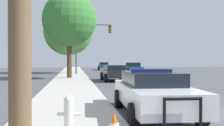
{
  "coord_description": "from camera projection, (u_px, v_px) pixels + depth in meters",
  "views": [
    {
      "loc": [
        -4.94,
        -8.02,
        1.72
      ],
      "look_at": [
        -1.74,
        15.22,
        1.44
      ],
      "focal_mm": 45.0,
      "sensor_mm": 36.0,
      "label": 1
    }
  ],
  "objects": [
    {
      "name": "car_background_midblock",
      "position": [
        114.0,
        72.0,
        22.69
      ],
      "size": [
        1.94,
        4.19,
        1.29
      ],
      "rotation": [
        0.0,
        0.0,
        0.02
      ],
      "color": "black",
      "rests_on": "ground_plane"
    },
    {
      "name": "tree_sidewalk_far",
      "position": [
        68.0,
        31.0,
        35.58
      ],
      "size": [
        6.26,
        6.26,
        8.41
      ],
      "color": "#4C3823",
      "rests_on": "sidewalk_left"
    },
    {
      "name": "tree_sidewalk_mid",
      "position": [
        69.0,
        20.0,
        24.91
      ],
      "size": [
        4.83,
        4.83,
        7.59
      ],
      "color": "#4C3823",
      "rests_on": "sidewalk_left"
    },
    {
      "name": "car_background_oncoming",
      "position": [
        133.0,
        68.0,
        34.71
      ],
      "size": [
        2.0,
        4.3,
        1.37
      ],
      "rotation": [
        0.0,
        0.0,
        3.11
      ],
      "color": "navy",
      "rests_on": "ground_plane"
    },
    {
      "name": "traffic_light",
      "position": [
        90.0,
        38.0,
        32.03
      ],
      "size": [
        4.1,
        0.35,
        5.75
      ],
      "color": "#424247",
      "rests_on": "sidewalk_left"
    },
    {
      "name": "police_car",
      "position": [
        153.0,
        92.0,
        8.69
      ],
      "size": [
        2.14,
        5.12,
        1.42
      ],
      "rotation": [
        0.0,
        0.0,
        3.11
      ],
      "color": "white",
      "rests_on": "ground_plane"
    },
    {
      "name": "fire_hydrant",
      "position": [
        69.0,
        113.0,
        6.09
      ],
      "size": [
        0.5,
        0.22,
        0.81
      ],
      "color": "white",
      "rests_on": "sidewalk_left"
    },
    {
      "name": "car_background_distant",
      "position": [
        104.0,
        66.0,
        46.91
      ],
      "size": [
        2.05,
        4.4,
        1.3
      ],
      "rotation": [
        0.0,
        0.0,
        -0.05
      ],
      "color": "navy",
      "rests_on": "ground_plane"
    },
    {
      "name": "sidewalk_left",
      "position": [
        68.0,
        118.0,
        7.94
      ],
      "size": [
        3.0,
        110.0,
        0.13
      ],
      "color": "#BCB7AD",
      "rests_on": "ground_plane"
    }
  ]
}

